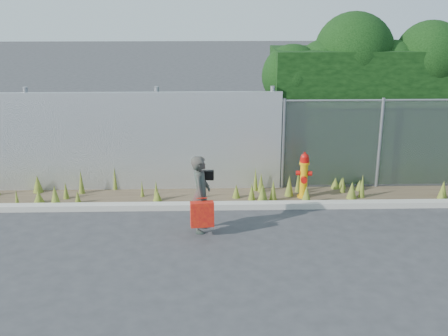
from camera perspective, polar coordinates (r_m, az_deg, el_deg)
ground at (r=9.90m, az=1.98°, el=-8.00°), size 80.00×80.00×0.00m
curb at (r=11.52m, az=1.44°, el=-3.83°), size 16.00×0.22×0.12m
weed_strip at (r=12.07m, az=2.82°, el=-2.43°), size 16.00×1.32×0.55m
corrugated_fence at (r=12.61m, az=-13.72°, el=2.57°), size 8.50×0.21×2.30m
chainlink_fence at (r=13.25m, az=19.89°, el=2.41°), size 6.50×0.07×2.05m
hedge at (r=13.95m, az=19.07°, el=7.40°), size 7.57×1.91×3.83m
fire_hydrant at (r=12.05m, az=8.12°, el=-0.82°), size 0.34×0.31×1.02m
woman at (r=10.26m, az=-2.38°, el=-2.66°), size 0.41×0.57×1.45m
red_tote_bag at (r=10.10m, az=-2.24°, el=-4.71°), size 0.42×0.15×0.55m
black_shoulder_bag at (r=10.34m, az=-1.70°, el=-0.72°), size 0.23×0.10×0.18m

